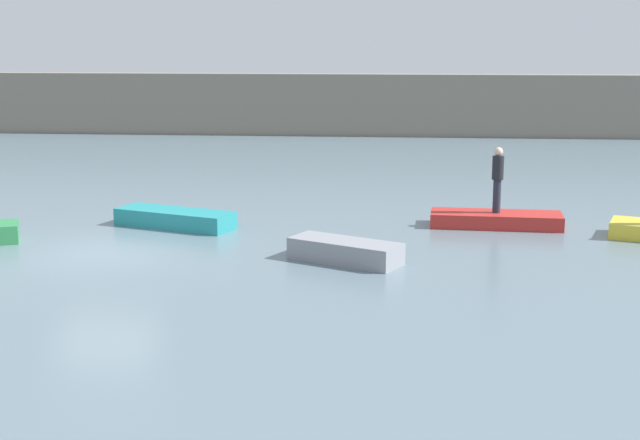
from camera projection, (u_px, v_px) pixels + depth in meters
name	position (u px, v px, depth m)	size (l,w,h in m)	color
ground_plane	(103.00, 253.00, 22.51)	(120.00, 120.00, 0.00)	slate
embankment_wall	(261.00, 104.00, 47.81)	(80.00, 1.20, 3.19)	gray
rowboat_teal	(175.00, 218.00, 25.47)	(3.39, 1.09, 0.48)	teal
rowboat_grey	(345.00, 251.00, 21.63)	(2.69, 0.99, 0.52)	gray
rowboat_red	(496.00, 220.00, 25.50)	(3.62, 1.19, 0.40)	red
person_dark_shirt	(498.00, 176.00, 25.25)	(0.32, 0.32, 1.84)	#232838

